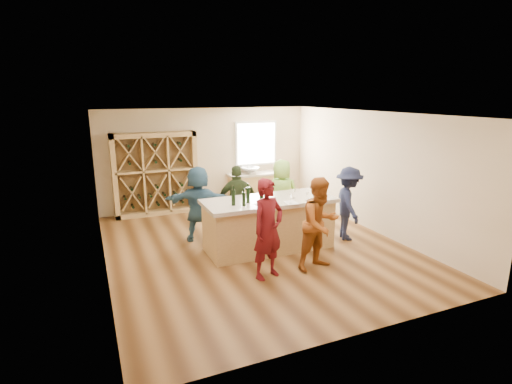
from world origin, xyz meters
name	(u,v)px	position (x,y,z in m)	size (l,w,h in m)	color
floor	(255,249)	(0.00, 0.00, -0.05)	(6.00, 7.00, 0.10)	brown
ceiling	(255,111)	(0.00, 0.00, 2.85)	(6.00, 7.00, 0.10)	white
wall_back	(207,158)	(0.00, 3.55, 1.40)	(6.00, 0.10, 2.80)	beige
wall_front	(365,239)	(0.00, -3.55, 1.40)	(6.00, 0.10, 2.80)	beige
wall_left	(97,198)	(-3.05, 0.00, 1.40)	(0.10, 7.00, 2.80)	beige
wall_right	(375,172)	(3.05, 0.00, 1.40)	(0.10, 7.00, 2.80)	beige
window_frame	(256,143)	(1.50, 3.47, 1.75)	(1.30, 0.06, 1.30)	white
window_pane	(256,144)	(1.50, 3.44, 1.75)	(1.18, 0.01, 1.18)	white
wine_rack	(156,174)	(-1.50, 3.27, 1.10)	(2.20, 0.45, 2.20)	tan
back_counter_base	(256,189)	(1.40, 3.20, 0.43)	(1.60, 0.58, 0.86)	tan
back_counter_top	(256,174)	(1.40, 3.20, 0.89)	(1.70, 0.62, 0.06)	#BDB09B
sink	(250,170)	(1.20, 3.20, 1.01)	(0.54, 0.54, 0.19)	silver
faucet	(248,167)	(1.20, 3.38, 1.07)	(0.02, 0.02, 0.30)	silver
tasting_counter_base	(269,226)	(0.22, -0.20, 0.50)	(2.60, 1.00, 1.00)	tan
tasting_counter_top	(269,201)	(0.22, -0.20, 1.04)	(2.72, 1.12, 0.08)	#BDB09B
wine_bottle_a	(233,198)	(-0.61, -0.36, 1.23)	(0.08, 0.08, 0.31)	black
wine_bottle_b	(244,199)	(-0.44, -0.48, 1.21)	(0.07, 0.07, 0.27)	black
wine_bottle_c	(248,195)	(-0.28, -0.29, 1.24)	(0.08, 0.08, 0.31)	black
wine_bottle_e	(262,194)	(-0.02, -0.37, 1.25)	(0.08, 0.08, 0.33)	black
wine_glass_b	(291,199)	(0.46, -0.68, 1.18)	(0.07, 0.07, 0.20)	white
wine_glass_c	(307,197)	(0.87, -0.63, 1.17)	(0.07, 0.07, 0.18)	white
wine_glass_d	(294,194)	(0.73, -0.32, 1.17)	(0.07, 0.07, 0.19)	white
wine_glass_e	(317,193)	(1.20, -0.46, 1.17)	(0.07, 0.07, 0.18)	white
tasting_menu_a	(263,205)	(-0.07, -0.55, 1.08)	(0.23, 0.32, 0.00)	white
tasting_menu_b	(291,202)	(0.51, -0.62, 1.08)	(0.23, 0.32, 0.00)	white
tasting_menu_c	(315,199)	(1.07, -0.60, 1.08)	(0.19, 0.27, 0.00)	white
person_near_left	(268,229)	(-0.36, -1.40, 0.90)	(0.65, 0.48, 1.79)	#590F14
person_near_right	(320,224)	(0.68, -1.44, 0.87)	(0.84, 0.46, 1.74)	#994C19
person_server	(348,204)	(2.09, -0.36, 0.82)	(1.06, 0.49, 1.64)	#191E38
person_far_mid	(238,201)	(-0.09, 0.81, 0.82)	(0.96, 0.49, 1.63)	#263319
person_far_right	(281,195)	(1.01, 0.80, 0.85)	(0.83, 0.54, 1.70)	#8CC64C
person_far_left	(199,204)	(-0.98, 0.86, 0.84)	(1.56, 0.56, 1.68)	#335972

